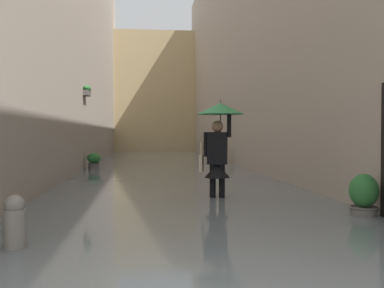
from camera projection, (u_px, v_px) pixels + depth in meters
name	position (u px, v px, depth m)	size (l,w,h in m)	color
ground_plane	(164.00, 171.00, 17.03)	(73.36, 73.36, 0.00)	#605B56
flood_water	(164.00, 169.00, 17.03)	(6.51, 35.34, 0.19)	slate
building_facade_left	(260.00, 29.00, 17.30)	(2.04, 33.34, 11.02)	#A89989
building_facade_right	(62.00, 22.00, 16.50)	(2.04, 33.34, 11.18)	#A89989
building_facade_far	(154.00, 93.00, 32.41)	(9.31, 1.80, 8.79)	tan
person_wading	(219.00, 134.00, 8.69)	(0.94, 0.94, 2.11)	#2D2319
potted_plant_far_left	(364.00, 200.00, 6.78)	(0.44, 0.44, 0.83)	#66605B
potted_plant_mid_right	(94.00, 163.00, 15.83)	(0.47, 0.47, 0.75)	#66605B
potted_plant_near_left	(221.00, 156.00, 18.43)	(0.39, 0.39, 0.98)	brown
mooring_bollard	(15.00, 230.00, 4.87)	(0.24, 0.24, 0.77)	gray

